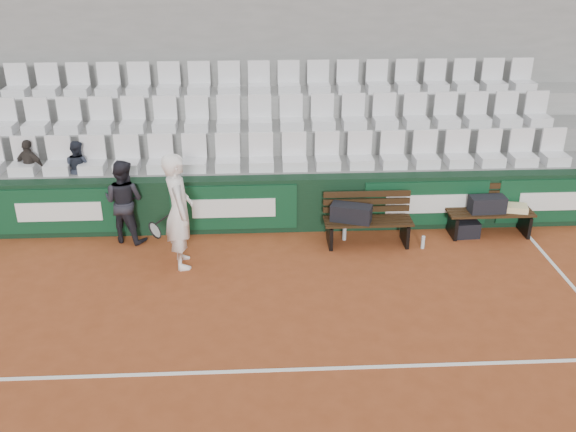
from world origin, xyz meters
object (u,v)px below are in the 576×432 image
object	(u,v)px
water_bottle_far	(423,242)
spectator_b	(26,144)
bench_right	(489,223)
spectator_c	(75,144)
bench_left	(368,232)
tennis_player	(179,211)
sports_bag_left	(351,213)
sports_bag_right	(487,204)
ball_kid	(124,201)
water_bottle_near	(344,233)
sports_bag_ground	(465,229)

from	to	relation	value
water_bottle_far	spectator_b	distance (m)	7.09
bench_right	spectator_c	bearing A→B (deg)	172.92
bench_left	tennis_player	xyz separation A→B (m)	(-3.11, -0.55, 0.72)
bench_right	spectator_b	distance (m)	8.25
bench_right	sports_bag_left	distance (m)	2.54
sports_bag_right	water_bottle_far	world-z (taller)	sports_bag_right
sports_bag_right	water_bottle_far	size ratio (longest dim) A/B	2.72
water_bottle_far	ball_kid	size ratio (longest dim) A/B	0.15
water_bottle_far	water_bottle_near	bearing A→B (deg)	163.42
bench_left	sports_bag_left	distance (m)	0.48
spectator_b	tennis_player	bearing A→B (deg)	168.74
sports_bag_right	tennis_player	size ratio (longest dim) A/B	0.32
ball_kid	tennis_player	bearing A→B (deg)	158.87
sports_bag_left	sports_bag_ground	xyz separation A→B (m)	(2.07, 0.20, -0.45)
sports_bag_left	spectator_c	size ratio (longest dim) A/B	0.67
sports_bag_left	ball_kid	distance (m)	3.87
sports_bag_ground	water_bottle_far	distance (m)	0.95
bench_right	sports_bag_right	world-z (taller)	sports_bag_right
bench_right	sports_bag_left	size ratio (longest dim) A/B	2.22
water_bottle_near	ball_kid	world-z (taller)	ball_kid
bench_left	tennis_player	size ratio (longest dim) A/B	0.79
bench_right	water_bottle_far	distance (m)	1.37
bench_left	spectator_c	bearing A→B (deg)	167.11
spectator_b	bench_right	bearing A→B (deg)	-166.00
sports_bag_left	sports_bag_ground	world-z (taller)	sports_bag_left
water_bottle_near	tennis_player	bearing A→B (deg)	-165.19
sports_bag_right	water_bottle_near	size ratio (longest dim) A/B	2.48
sports_bag_ground	spectator_c	size ratio (longest dim) A/B	0.45
water_bottle_near	spectator_b	bearing A→B (deg)	169.84
ball_kid	spectator_b	bearing A→B (deg)	-4.14
sports_bag_ground	water_bottle_far	world-z (taller)	sports_bag_ground
sports_bag_left	tennis_player	xyz separation A→B (m)	(-2.81, -0.55, 0.35)
bench_right	sports_bag_ground	size ratio (longest dim) A/B	3.25
tennis_player	ball_kid	distance (m)	1.40
water_bottle_far	tennis_player	world-z (taller)	tennis_player
bench_left	bench_right	world-z (taller)	same
water_bottle_far	spectator_c	bearing A→B (deg)	167.06
sports_bag_ground	bench_right	bearing A→B (deg)	8.69
sports_bag_ground	tennis_player	bearing A→B (deg)	-171.32
bench_right	spectator_c	distance (m)	7.43
sports_bag_left	bench_right	bearing A→B (deg)	6.05
sports_bag_right	spectator_b	bearing A→B (deg)	173.45
ball_kid	sports_bag_left	bearing A→B (deg)	-165.12
ball_kid	spectator_c	world-z (taller)	spectator_c
bench_right	spectator_b	xyz separation A→B (m)	(-8.09, 0.90, 1.30)
water_bottle_near	tennis_player	world-z (taller)	tennis_player
sports_bag_ground	ball_kid	size ratio (longest dim) A/B	0.31
sports_bag_ground	sports_bag_left	bearing A→B (deg)	-174.50
water_bottle_near	spectator_c	xyz separation A→B (m)	(-4.69, 0.99, 1.38)
tennis_player	water_bottle_far	bearing A→B (deg)	4.81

